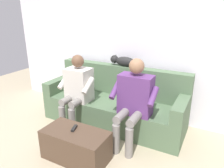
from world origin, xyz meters
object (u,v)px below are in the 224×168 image
(coffee_table, at_px, (76,145))
(cat_on_backrest, at_px, (123,61))
(person_left_seated, at_px, (134,99))
(remote_black, at_px, (74,128))
(person_right_seated, at_px, (77,88))
(couch, at_px, (115,104))

(coffee_table, xyz_separation_m, cat_on_backrest, (-0.01, -1.29, 0.78))
(person_left_seated, xyz_separation_m, remote_black, (0.51, 0.62, -0.26))
(person_left_seated, distance_m, person_right_seated, 0.94)
(coffee_table, bearing_deg, couch, -90.00)
(cat_on_backrest, bearing_deg, person_right_seated, 50.63)
(person_left_seated, bearing_deg, cat_on_backrest, -53.98)
(person_right_seated, xyz_separation_m, remote_black, (-0.43, 0.66, -0.24))
(coffee_table, xyz_separation_m, person_right_seated, (0.47, -0.70, 0.44))
(person_left_seated, relative_size, cat_on_backrest, 2.03)
(person_right_seated, height_order, cat_on_backrest, person_right_seated)
(couch, xyz_separation_m, coffee_table, (0.00, 1.05, -0.12))
(couch, relative_size, person_right_seated, 1.99)
(couch, distance_m, coffee_table, 1.05)
(person_right_seated, bearing_deg, person_left_seated, 177.74)
(coffee_table, relative_size, remote_black, 5.97)
(cat_on_backrest, bearing_deg, person_left_seated, 126.02)
(person_right_seated, bearing_deg, coffee_table, 124.07)
(coffee_table, height_order, person_left_seated, person_left_seated)
(person_left_seated, height_order, person_right_seated, person_left_seated)
(person_right_seated, bearing_deg, remote_black, 123.15)
(coffee_table, height_order, remote_black, remote_black)
(coffee_table, xyz_separation_m, person_left_seated, (-0.47, -0.66, 0.46))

